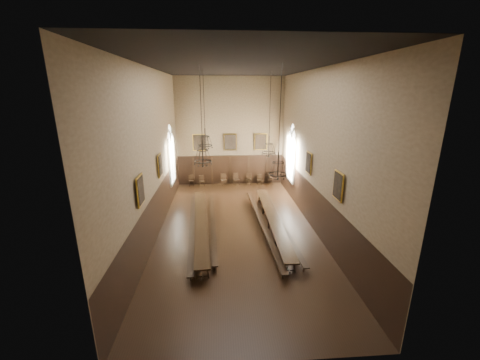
{
  "coord_description": "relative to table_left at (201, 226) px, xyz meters",
  "views": [
    {
      "loc": [
        -0.96,
        -15.76,
        7.77
      ],
      "look_at": [
        0.29,
        1.5,
        2.56
      ],
      "focal_mm": 22.0,
      "sensor_mm": 36.0,
      "label": 1
    }
  ],
  "objects": [
    {
      "name": "ceiling",
      "position": [
        2.08,
        0.26,
        8.62
      ],
      "size": [
        9.0,
        18.0,
        0.02
      ],
      "primitive_type": "cube",
      "color": "black",
      "rests_on": "ground"
    },
    {
      "name": "chandelier_front_left",
      "position": [
        0.37,
        -2.13,
        4.59
      ],
      "size": [
        0.81,
        0.81,
        4.47
      ],
      "color": "black",
      "rests_on": "ceiling"
    },
    {
      "name": "chandelier_back_right",
      "position": [
        4.35,
        3.15,
        3.9
      ],
      "size": [
        0.9,
        0.9,
        5.2
      ],
      "color": "black",
      "rests_on": "ceiling"
    },
    {
      "name": "chair_6",
      "position": [
        4.6,
        8.78,
        -0.12
      ],
      "size": [
        0.4,
        0.4,
        0.88
      ],
      "rotation": [
        0.0,
        0.0,
        -0.03
      ],
      "color": "black",
      "rests_on": "floor"
    },
    {
      "name": "chair_1",
      "position": [
        -0.39,
        8.73,
        -0.11
      ],
      "size": [
        0.46,
        0.46,
        0.9
      ],
      "rotation": [
        0.0,
        0.0,
        0.18
      ],
      "color": "black",
      "rests_on": "floor"
    },
    {
      "name": "portrait_left_0",
      "position": [
        -2.3,
        1.26,
        3.31
      ],
      "size": [
        0.12,
        1.0,
        1.3
      ],
      "color": "gold",
      "rests_on": "wall_left"
    },
    {
      "name": "portrait_back_2",
      "position": [
        4.68,
        9.14,
        3.31
      ],
      "size": [
        1.1,
        0.12,
        1.4
      ],
      "color": "gold",
      "rests_on": "wall_back"
    },
    {
      "name": "portrait_back_0",
      "position": [
        -0.52,
        9.14,
        3.31
      ],
      "size": [
        1.1,
        0.12,
        1.4
      ],
      "color": "gold",
      "rests_on": "wall_back"
    },
    {
      "name": "wall_right",
      "position": [
        6.59,
        0.26,
        4.11
      ],
      "size": [
        0.02,
        18.0,
        9.0
      ],
      "primitive_type": "cube",
      "color": "#7E694D",
      "rests_on": "ground"
    },
    {
      "name": "window_right",
      "position": [
        6.51,
        5.76,
        3.01
      ],
      "size": [
        0.2,
        2.2,
        4.6
      ],
      "primitive_type": null,
      "color": "white",
      "rests_on": "wall_right"
    },
    {
      "name": "wainscot_panelling",
      "position": [
        2.08,
        0.26,
        0.86
      ],
      "size": [
        9.0,
        18.0,
        2.5
      ],
      "primitive_type": null,
      "color": "black",
      "rests_on": "floor"
    },
    {
      "name": "chair_3",
      "position": [
        1.49,
        8.74,
        -0.07
      ],
      "size": [
        0.56,
        0.56,
        1.04
      ],
      "rotation": [
        0.0,
        0.0,
        0.27
      ],
      "color": "black",
      "rests_on": "floor"
    },
    {
      "name": "wall_left",
      "position": [
        -2.43,
        0.26,
        4.11
      ],
      "size": [
        0.02,
        18.0,
        9.0
      ],
      "primitive_type": "cube",
      "color": "#7E694D",
      "rests_on": "ground"
    },
    {
      "name": "floor",
      "position": [
        2.08,
        0.26,
        -0.4
      ],
      "size": [
        9.0,
        18.0,
        0.02
      ],
      "primitive_type": "cube",
      "color": "black",
      "rests_on": "ground"
    },
    {
      "name": "table_right",
      "position": [
        4.17,
        0.14,
        -0.0
      ],
      "size": [
        0.78,
        9.86,
        0.77
      ],
      "rotation": [
        0.0,
        0.0,
        -0.01
      ],
      "color": "black",
      "rests_on": "floor"
    },
    {
      "name": "chair_5",
      "position": [
        3.64,
        8.79,
        -0.09
      ],
      "size": [
        0.49,
        0.49,
        0.98
      ],
      "rotation": [
        0.0,
        0.0,
        -0.15
      ],
      "color": "black",
      "rests_on": "floor"
    },
    {
      "name": "chair_7",
      "position": [
        5.51,
        8.8,
        -0.08
      ],
      "size": [
        0.5,
        0.5,
        1.02
      ],
      "rotation": [
        0.0,
        0.0,
        0.12
      ],
      "color": "black",
      "rests_on": "floor"
    },
    {
      "name": "bench_right_inner",
      "position": [
        3.56,
        0.18,
        -0.08
      ],
      "size": [
        0.74,
        10.61,
        0.48
      ],
      "rotation": [
        0.0,
        0.0,
        0.04
      ],
      "color": "black",
      "rests_on": "floor"
    },
    {
      "name": "chair_4",
      "position": [
        2.58,
        8.82,
        -0.08
      ],
      "size": [
        0.57,
        0.57,
        1.03
      ],
      "rotation": [
        0.0,
        0.0,
        0.31
      ],
      "color": "black",
      "rests_on": "floor"
    },
    {
      "name": "bench_left_inner",
      "position": [
        0.67,
        0.47,
        -0.12
      ],
      "size": [
        0.62,
        9.37,
        0.42
      ],
      "rotation": [
        0.0,
        0.0,
        0.04
      ],
      "color": "black",
      "rests_on": "floor"
    },
    {
      "name": "portrait_back_1",
      "position": [
        2.08,
        9.14,
        3.31
      ],
      "size": [
        1.1,
        0.12,
        1.4
      ],
      "color": "gold",
      "rests_on": "wall_back"
    },
    {
      "name": "chair_0",
      "position": [
        -1.31,
        8.84,
        -0.11
      ],
      "size": [
        0.45,
        0.45,
        0.92
      ],
      "rotation": [
        0.0,
        0.0,
        0.12
      ],
      "color": "black",
      "rests_on": "floor"
    },
    {
      "name": "bench_left_outer",
      "position": [
        -0.5,
        0.13,
        -0.09
      ],
      "size": [
        0.98,
        10.24,
        0.46
      ],
      "rotation": [
        0.0,
        0.0,
        0.07
      ],
      "color": "black",
      "rests_on": "floor"
    },
    {
      "name": "table_left",
      "position": [
        0.0,
        0.0,
        0.0
      ],
      "size": [
        1.37,
        9.94,
        0.77
      ],
      "rotation": [
        0.0,
        0.0,
        0.07
      ],
      "color": "black",
      "rests_on": "floor"
    },
    {
      "name": "chandelier_back_left",
      "position": [
        0.3,
        2.39,
        4.53
      ],
      "size": [
        0.86,
        0.86,
        4.53
      ],
      "color": "black",
      "rests_on": "ceiling"
    },
    {
      "name": "portrait_right_1",
      "position": [
        6.46,
        -3.24,
        3.31
      ],
      "size": [
        0.12,
        1.0,
        1.3
      ],
      "color": "gold",
      "rests_on": "wall_right"
    },
    {
      "name": "portrait_left_1",
      "position": [
        -2.3,
        -3.24,
        3.31
      ],
      "size": [
        0.12,
        1.0,
        1.3
      ],
      "color": "gold",
      "rests_on": "wall_left"
    },
    {
      "name": "chandelier_front_right",
      "position": [
        3.84,
        -2.45,
        4.02
      ],
      "size": [
        0.87,
        0.87,
        5.08
      ],
      "color": "black",
      "rests_on": "ceiling"
    },
    {
      "name": "wall_front",
      "position": [
        2.08,
        -8.75,
        4.11
      ],
      "size": [
        9.0,
        0.02,
        9.0
      ],
      "primitive_type": "cube",
      "color": "#7E694D",
      "rests_on": "ground"
    },
    {
      "name": "portrait_right_0",
      "position": [
        6.46,
        1.26,
        3.31
      ],
      "size": [
        0.12,
        1.0,
        1.3
      ],
      "color": "gold",
      "rests_on": "wall_right"
    },
    {
      "name": "wall_back",
      "position": [
        2.08,
        9.27,
        4.11
      ],
      "size": [
        9.0,
        0.02,
        9.0
      ],
      "primitive_type": "cube",
      "color": "#7E694D",
      "rests_on": "ground"
    },
    {
      "name": "window_left",
      "position": [
        -2.35,
        5.76,
        3.01
      ],
      "size": [
        0.2,
        2.2,
        4.6
      ],
      "primitive_type": null,
      "color": "white",
      "rests_on": "wall_left"
    },
    {
      "name": "bench_right_outer",
      "position": [
        4.64,
        0.18,
        -0.11
      ],
      "size": [
        0.66,
        9.66,
        0.43
      ],
      "rotation": [
        0.0,
        0.0,
        0.04
      ],
      "color": "black",
      "rests_on": "floor"
    }
  ]
}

